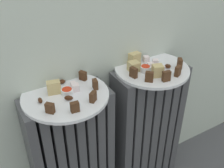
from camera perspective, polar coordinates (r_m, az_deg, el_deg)
The scene contains 32 objects.
radiator_left at distance 1.19m, azimuth -8.28°, elevation -16.09°, with size 0.34×0.14×0.67m.
radiator_right at distance 1.33m, azimuth 7.26°, elevation -9.86°, with size 0.34×0.14×0.67m.
plate_left at distance 0.96m, azimuth -9.87°, elevation -2.38°, with size 0.31×0.31×0.01m, color white.
plate_right at distance 1.13m, azimuth 8.45°, elevation 3.24°, with size 0.31×0.31×0.01m, color white.
dark_cake_slice_left_0 at distance 0.87m, azimuth -13.07°, elevation -5.03°, with size 0.03×0.02×0.04m, color #472B19.
dark_cake_slice_left_1 at distance 0.86m, azimuth -7.91°, elevation -4.88°, with size 0.03×0.02×0.04m, color #472B19.
dark_cake_slice_left_2 at distance 0.90m, azimuth -4.06°, elevation -2.74°, with size 0.03×0.02×0.04m, color #472B19.
dark_cake_slice_left_3 at distance 0.97m, azimuth -3.60°, elevation -0.06°, with size 0.03×0.02×0.04m, color #472B19.
dark_cake_slice_left_4 at distance 1.02m, azimuth -6.21°, elevation 1.76°, with size 0.03×0.02×0.04m, color #472B19.
marble_cake_slice_left_0 at distance 0.96m, azimuth -12.28°, elevation -0.71°, with size 0.05×0.03×0.05m, color tan.
turkish_delight_left_0 at distance 0.99m, azimuth -8.24°, elevation -0.05°, with size 0.02×0.02×0.02m, color white.
turkish_delight_left_1 at distance 0.97m, azimuth -7.81°, elevation -0.72°, with size 0.03×0.03×0.03m, color white.
medjool_date_left_0 at distance 0.93m, azimuth -15.05°, elevation -3.37°, with size 0.03×0.01×0.02m, color #3D1E0F.
medjool_date_left_1 at distance 1.02m, azimuth -10.64°, elevation 0.49°, with size 0.03×0.02×0.01m, color #3D1E0F.
medjool_date_left_2 at distance 0.92m, azimuth -9.21°, elevation -2.93°, with size 0.03×0.02×0.02m, color #3D1E0F.
jam_bowl_left at distance 0.95m, azimuth -9.54°, elevation -1.52°, with size 0.04×0.04×0.02m.
dark_cake_slice_right_0 at distance 1.04m, azimuth 4.61°, elevation 2.46°, with size 0.03×0.02×0.04m, color #472B19.
dark_cake_slice_right_1 at distance 1.02m, azimuth 7.93°, elevation 1.53°, with size 0.03×0.02×0.04m, color #472B19.
dark_cake_slice_right_2 at distance 1.03m, azimuth 11.50°, elevation 1.64°, with size 0.03×0.02×0.04m, color #472B19.
dark_cake_slice_right_3 at distance 1.08m, azimuth 13.84°, elevation 2.72°, with size 0.03×0.02×0.04m, color #472B19.
dark_cake_slice_right_4 at distance 1.13m, azimuth 14.22°, elevation 4.27°, with size 0.03×0.02×0.04m, color #472B19.
marble_cake_slice_right_0 at distance 1.08m, azimuth 4.67°, elevation 3.77°, with size 0.04×0.04×0.04m, color tan.
marble_cake_slice_right_1 at distance 1.14m, azimuth 4.69°, elevation 5.55°, with size 0.05×0.04×0.05m, color tan.
marble_cake_slice_right_2 at distance 1.05m, azimuth 9.66°, elevation 2.81°, with size 0.04×0.03×0.05m, color tan.
turkish_delight_right_0 at distance 1.11m, azimuth 8.23°, elevation 3.94°, with size 0.02×0.02×0.02m, color white.
turkish_delight_right_1 at distance 1.11m, azimuth 10.60°, elevation 3.40°, with size 0.02×0.02×0.02m, color white.
turkish_delight_right_2 at distance 1.14m, azimuth 9.25°, elevation 4.61°, with size 0.02×0.02×0.02m, color white.
turkish_delight_right_3 at distance 1.16m, azimuth 7.28°, elevation 5.35°, with size 0.02×0.02×0.02m, color white.
medjool_date_right_0 at distance 1.13m, azimuth 11.79°, elevation 3.74°, with size 0.03×0.02×0.02m, color #3D1E0F.
medjool_date_right_1 at distance 1.09m, azimuth 9.38°, elevation 3.09°, with size 0.03×0.02×0.02m, color #3D1E0F.
jam_bowl_right at distance 1.08m, azimuth 7.14°, elevation 3.28°, with size 0.04×0.04×0.03m.
fork at distance 1.13m, azimuth 7.55°, elevation 3.96°, with size 0.05×0.09×0.00m.
Camera 1 is at (-0.44, -0.48, 1.22)m, focal length 42.97 mm.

